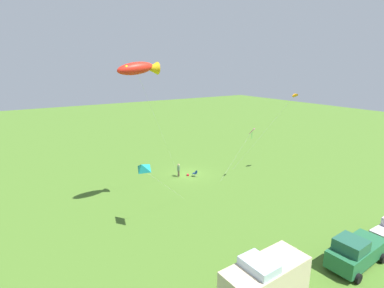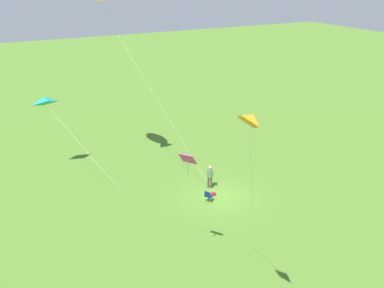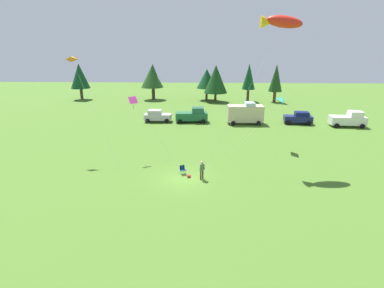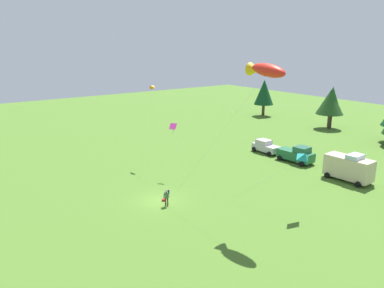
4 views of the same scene
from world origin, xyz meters
TOP-DOWN VIEW (x-y plane):
  - ground_plane at (0.00, 0.00)m, footprint 160.00×160.00m
  - person_kite_flyer at (1.56, -0.10)m, footprint 0.52×0.50m
  - folding_chair at (-0.24, 1.05)m, footprint 0.64×0.64m
  - backpack_on_grass at (0.39, 0.27)m, footprint 0.28×0.36m
  - kite_delta_orange at (-11.73, 6.05)m, footprint 6.09×4.94m
  - kite_delta_teal at (10.50, 9.34)m, footprint 6.79×4.33m
  - kite_diamond_rainbow at (-5.44, 5.39)m, footprint 4.67×1.35m

SIDE VIEW (x-z plane):
  - ground_plane at x=0.00m, z-range 0.00..0.00m
  - backpack_on_grass at x=0.39m, z-range 0.00..0.22m
  - folding_chair at x=-0.24m, z-range 0.08..0.90m
  - person_kite_flyer at x=1.56m, z-range 0.15..1.89m
  - kite_delta_teal at x=10.50m, z-range 2.61..8.74m
  - kite_diamond_rainbow at x=-5.44m, z-range 2.74..9.22m
  - kite_delta_orange at x=-11.73m, z-range 4.89..15.39m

